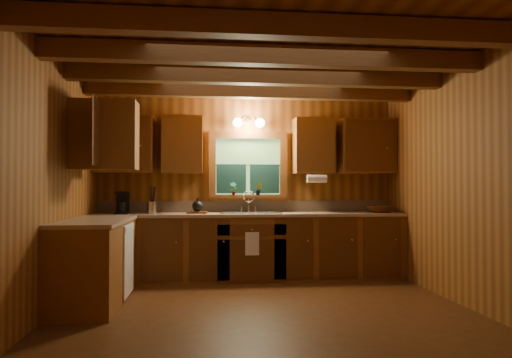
{
  "coord_description": "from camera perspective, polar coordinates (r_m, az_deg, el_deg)",
  "views": [
    {
      "loc": [
        -0.59,
        -4.71,
        1.24
      ],
      "look_at": [
        0.0,
        0.8,
        1.35
      ],
      "focal_mm": 32.49,
      "sensor_mm": 36.0,
      "label": 1
    }
  ],
  "objects": [
    {
      "name": "room",
      "position": [
        4.75,
        1.03,
        -0.41
      ],
      "size": [
        4.2,
        4.2,
        4.2
      ],
      "color": "#4A2A12",
      "rests_on": "ground"
    },
    {
      "name": "ceiling_beams",
      "position": [
        4.91,
        1.03,
        13.62
      ],
      "size": [
        4.2,
        2.54,
        0.18
      ],
      "color": "brown",
      "rests_on": "room"
    },
    {
      "name": "base_cabinets",
      "position": [
        6.05,
        -5.21,
        -8.83
      ],
      "size": [
        4.2,
        2.22,
        0.86
      ],
      "color": "brown",
      "rests_on": "ground"
    },
    {
      "name": "countertop",
      "position": [
        6.01,
        -5.07,
        -4.57
      ],
      "size": [
        4.2,
        2.24,
        0.04
      ],
      "color": "tan",
      "rests_on": "base_cabinets"
    },
    {
      "name": "backsplash",
      "position": [
        6.63,
        -1.0,
        -3.39
      ],
      "size": [
        4.2,
        0.02,
        0.16
      ],
      "primitive_type": "cube",
      "color": "tan",
      "rests_on": "room"
    },
    {
      "name": "dishwasher_panel",
      "position": [
        5.52,
        -15.43,
        -9.53
      ],
      "size": [
        0.02,
        0.6,
        0.8
      ],
      "primitive_type": "cube",
      "color": "white",
      "rests_on": "base_cabinets"
    },
    {
      "name": "upper_cabinets",
      "position": [
        6.16,
        -5.87,
        4.46
      ],
      "size": [
        4.19,
        1.77,
        0.78
      ],
      "color": "brown",
      "rests_on": "room"
    },
    {
      "name": "window",
      "position": [
        6.61,
        -0.99,
        1.36
      ],
      "size": [
        1.12,
        0.08,
        1.0
      ],
      "color": "brown",
      "rests_on": "room"
    },
    {
      "name": "window_sill",
      "position": [
        6.56,
        -0.95,
        -2.19
      ],
      "size": [
        1.06,
        0.14,
        0.04
      ],
      "primitive_type": "cube",
      "color": "brown",
      "rests_on": "room"
    },
    {
      "name": "wall_sconce",
      "position": [
        6.55,
        -0.89,
        6.97
      ],
      "size": [
        0.45,
        0.21,
        0.17
      ],
      "color": "black",
      "rests_on": "room"
    },
    {
      "name": "paper_towel_roll",
      "position": [
        6.42,
        7.49,
        0.03
      ],
      "size": [
        0.27,
        0.11,
        0.11
      ],
      "primitive_type": "cylinder",
      "rotation": [
        0.0,
        1.57,
        0.0
      ],
      "color": "white",
      "rests_on": "upper_cabinets"
    },
    {
      "name": "dish_towel",
      "position": [
        6.05,
        -0.48,
        -7.98
      ],
      "size": [
        0.18,
        0.01,
        0.3
      ],
      "primitive_type": "cube",
      "color": "white",
      "rests_on": "base_cabinets"
    },
    {
      "name": "sink",
      "position": [
        6.35,
        -0.78,
        -4.61
      ],
      "size": [
        0.82,
        0.48,
        0.43
      ],
      "color": "silver",
      "rests_on": "countertop"
    },
    {
      "name": "coffee_maker",
      "position": [
        6.4,
        -16.12,
        -2.82
      ],
      "size": [
        0.17,
        0.22,
        0.3
      ],
      "rotation": [
        0.0,
        0.0,
        0.07
      ],
      "color": "black",
      "rests_on": "countertop"
    },
    {
      "name": "utensil_crock",
      "position": [
        6.35,
        -12.7,
        -3.37
      ],
      "size": [
        0.13,
        0.13,
        0.37
      ],
      "rotation": [
        0.0,
        0.0,
        -0.34
      ],
      "color": "silver",
      "rests_on": "countertop"
    },
    {
      "name": "cutting_board",
      "position": [
        6.29,
        -7.23,
        -4.12
      ],
      "size": [
        0.29,
        0.23,
        0.02
      ],
      "primitive_type": "cube",
      "rotation": [
        0.0,
        0.0,
        -0.14
      ],
      "color": "#4F2B10",
      "rests_on": "countertop"
    },
    {
      "name": "teakettle",
      "position": [
        6.28,
        -7.23,
        -3.35
      ],
      "size": [
        0.14,
        0.14,
        0.18
      ],
      "rotation": [
        0.0,
        0.0,
        -0.35
      ],
      "color": "black",
      "rests_on": "cutting_board"
    },
    {
      "name": "wicker_basket",
      "position": [
        6.69,
        15.0,
        -3.59
      ],
      "size": [
        0.43,
        0.43,
        0.1
      ],
      "primitive_type": "imported",
      "rotation": [
        0.0,
        0.0,
        -0.09
      ],
      "color": "#48230C",
      "rests_on": "countertop"
    },
    {
      "name": "potted_plant_left",
      "position": [
        6.5,
        -2.8,
        -1.19
      ],
      "size": [
        0.1,
        0.07,
        0.19
      ],
      "primitive_type": "imported",
      "rotation": [
        0.0,
        0.0,
        0.04
      ],
      "color": "#4F2B10",
      "rests_on": "window_sill"
    },
    {
      "name": "potted_plant_right",
      "position": [
        6.54,
        0.32,
        -1.3
      ],
      "size": [
        0.11,
        0.1,
        0.16
      ],
      "primitive_type": "imported",
      "rotation": [
        0.0,
        0.0,
        -0.32
      ],
      "color": "#4F2B10",
      "rests_on": "window_sill"
    }
  ]
}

